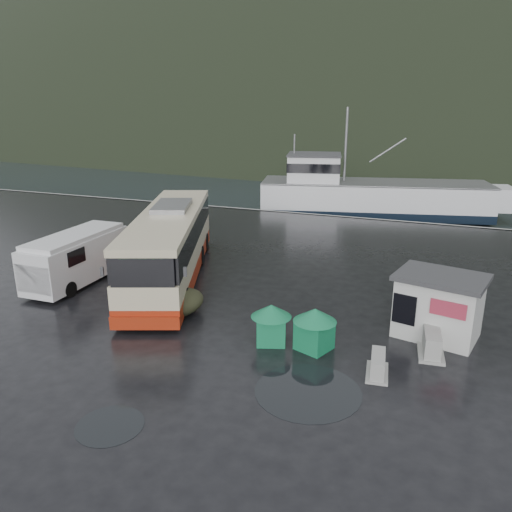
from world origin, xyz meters
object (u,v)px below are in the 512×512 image
at_px(waste_bin_left, 271,342).
at_px(jersey_barrier_b, 377,374).
at_px(fishing_trawler, 373,201).
at_px(coach_bus, 172,278).
at_px(jersey_barrier_a, 430,353).
at_px(ticket_kiosk, 435,335).
at_px(waste_bin_right, 314,349).
at_px(white_van, 80,282).
at_px(dome_tent, 176,315).

distance_m(waste_bin_left, jersey_barrier_b, 4.19).
bearing_deg(fishing_trawler, coach_bus, -118.35).
relative_size(waste_bin_left, fishing_trawler, 0.06).
height_order(waste_bin_left, fishing_trawler, fishing_trawler).
height_order(coach_bus, jersey_barrier_a, coach_bus).
distance_m(waste_bin_left, fishing_trawler, 29.26).
bearing_deg(jersey_barrier_b, ticket_kiosk, 64.78).
bearing_deg(waste_bin_right, waste_bin_left, -177.69).
bearing_deg(white_van, waste_bin_right, -12.76).
distance_m(ticket_kiosk, fishing_trawler, 27.16).
relative_size(dome_tent, jersey_barrier_b, 1.92).
height_order(dome_tent, fishing_trawler, fishing_trawler).
bearing_deg(waste_bin_right, coach_bus, 150.62).
distance_m(waste_bin_left, waste_bin_right, 1.65).
bearing_deg(dome_tent, waste_bin_left, -11.80).
relative_size(coach_bus, jersey_barrier_b, 9.11).
bearing_deg(white_van, dome_tent, -16.37).
relative_size(white_van, jersey_barrier_a, 3.44).
xyz_separation_m(ticket_kiosk, jersey_barrier_b, (-1.75, -3.71, 0.00)).
height_order(waste_bin_left, jersey_barrier_b, waste_bin_left).
height_order(dome_tent, jersey_barrier_a, dome_tent).
height_order(waste_bin_left, ticket_kiosk, ticket_kiosk).
height_order(white_van, jersey_barrier_a, white_van).
bearing_deg(white_van, jersey_barrier_a, -6.13).
distance_m(dome_tent, ticket_kiosk, 10.61).
height_order(ticket_kiosk, fishing_trawler, fishing_trawler).
xyz_separation_m(coach_bus, fishing_trawler, (6.94, 24.26, 0.00)).
height_order(ticket_kiosk, jersey_barrier_b, ticket_kiosk).
relative_size(coach_bus, white_van, 2.14).
distance_m(white_van, fishing_trawler, 28.66).
bearing_deg(fishing_trawler, waste_bin_right, -98.82).
relative_size(waste_bin_right, jersey_barrier_b, 1.12).
bearing_deg(jersey_barrier_a, jersey_barrier_b, -127.24).
bearing_deg(coach_bus, ticket_kiosk, -30.29).
bearing_deg(jersey_barrier_a, ticket_kiosk, 85.65).
height_order(ticket_kiosk, jersey_barrier_a, ticket_kiosk).
bearing_deg(coach_bus, waste_bin_left, -55.63).
bearing_deg(waste_bin_right, jersey_barrier_a, 15.65).
xyz_separation_m(waste_bin_right, fishing_trawler, (-1.82, 29.19, 0.00)).
bearing_deg(ticket_kiosk, waste_bin_left, -141.09).
xyz_separation_m(white_van, fishing_trawler, (11.00, 26.46, 0.00)).
bearing_deg(jersey_barrier_a, coach_bus, 163.52).
height_order(waste_bin_left, dome_tent, waste_bin_left).
xyz_separation_m(coach_bus, dome_tent, (2.48, -4.03, 0.00)).
relative_size(jersey_barrier_a, jersey_barrier_b, 1.24).
xyz_separation_m(waste_bin_left, dome_tent, (-4.62, 0.97, 0.00)).
xyz_separation_m(waste_bin_right, dome_tent, (-6.28, 0.90, 0.00)).
height_order(dome_tent, jersey_barrier_b, dome_tent).
distance_m(dome_tent, jersey_barrier_b, 8.91).
bearing_deg(fishing_trawler, waste_bin_left, -102.06).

